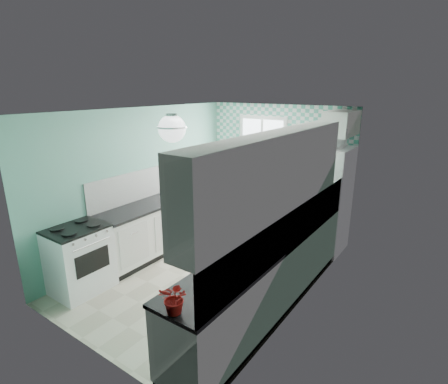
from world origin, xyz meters
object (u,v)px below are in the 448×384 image
Objects in this scene: sink at (295,225)px; fruit_bowl at (217,279)px; stove at (80,258)px; fridge at (323,199)px; ceiling_light at (172,128)px; microwave at (328,138)px; potted_plant at (175,298)px.

fruit_bowl is at bearing -88.02° from sink.
stove is 3.09m from sink.
fridge is 7.01× the size of fruit_bowl.
fridge is 3.28m from fruit_bowl.
stove is (-1.20, -0.73, -1.83)m from ceiling_light.
fridge is 1.07m from microwave.
ceiling_light reaches higher than stove.
microwave is at bearing 91.32° from potted_plant.
potted_plant is (1.20, -1.32, -1.24)m from ceiling_light.
ceiling_light reaches higher than fridge.
ceiling_light reaches higher than potted_plant.
fridge is 4.05m from stove.
ceiling_light is 1.20× the size of potted_plant.
sink is 0.99× the size of microwave.
stove is at bearing -179.56° from fruit_bowl.
ceiling_light reaches higher than microwave.
microwave reaches higher than fridge.
stove is 1.76× the size of microwave.
microwave reaches higher than stove.
microwave is (0.00, 0.00, 1.07)m from fridge.
fruit_bowl is 0.49× the size of microwave.
fridge reaches higher than stove.
ceiling_light is 2.30m from stove.
fridge is at bearing 95.90° from sink.
sink is at bearing 43.97° from ceiling_light.
sink is 2.48m from potted_plant.
potted_plant is (2.40, -0.59, 0.59)m from stove.
potted_plant is 0.54× the size of microwave.
fridge is (1.11, 2.57, -1.40)m from ceiling_light.
ceiling_light reaches higher than sink.
sink is at bearing 35.83° from stove.
sink is 1.77m from microwave.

